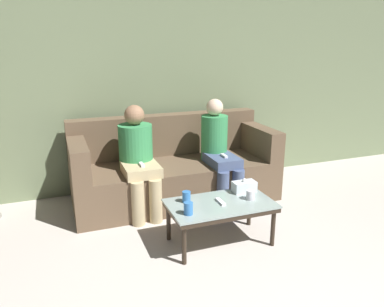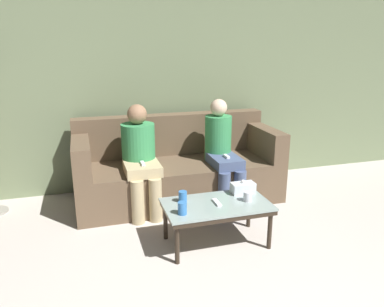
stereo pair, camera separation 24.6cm
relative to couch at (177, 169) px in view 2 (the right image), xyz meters
name	(u,v)px [view 2 (the right image)]	position (x,y,z in m)	size (l,w,h in m)	color
wall_back	(166,82)	(0.00, 0.52, 0.96)	(12.00, 0.06, 2.60)	#707F5B
couch	(177,169)	(0.00, 0.00, 0.00)	(2.28, 0.91, 0.94)	brown
coffee_table	(217,208)	(0.07, -1.14, 0.01)	(0.94, 0.53, 0.39)	#8C9E99
cup_near_left	(248,196)	(0.35, -1.17, 0.09)	(0.08, 0.08, 0.09)	silver
cup_near_right	(182,208)	(-0.28, -1.26, 0.10)	(0.08, 0.08, 0.11)	#3372BF
cup_far_center	(183,197)	(-0.21, -1.02, 0.10)	(0.07, 0.07, 0.10)	#3372BF
tissue_box	(243,188)	(0.39, -0.98, 0.10)	(0.22, 0.12, 0.13)	silver
game_remote	(217,202)	(0.07, -1.14, 0.06)	(0.04, 0.15, 0.02)	white
seated_person_left_end	(140,154)	(-0.46, -0.21, 0.28)	(0.36, 0.67, 1.14)	tan
seated_person_mid_left	(222,149)	(0.46, -0.23, 0.27)	(0.31, 0.66, 1.16)	#47567A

